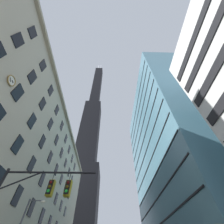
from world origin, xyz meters
TOP-DOWN VIEW (x-y plane):
  - station_building at (-19.32, 22.51)m, footprint 17.31×57.03m
  - dark_skyscraper at (-16.87, 87.39)m, footprint 22.25×22.25m
  - glass_office_midrise at (18.98, 27.82)m, footprint 16.06×39.03m
  - traffic_signal_mast at (-4.40, 3.60)m, footprint 6.83×0.63m

SIDE VIEW (x-z plane):
  - traffic_signal_mast at x=-4.40m, z-range 1.54..8.42m
  - station_building at x=-19.32m, z-range -0.02..29.34m
  - glass_office_midrise at x=18.98m, z-range 0.00..49.95m
  - dark_skyscraper at x=-16.87m, z-range -44.46..181.85m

